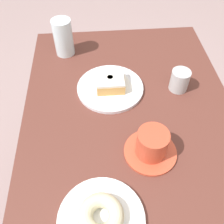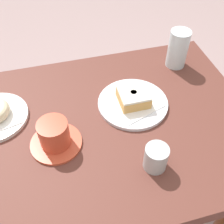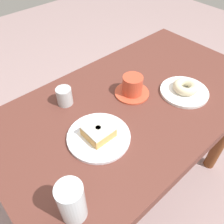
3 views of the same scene
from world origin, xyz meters
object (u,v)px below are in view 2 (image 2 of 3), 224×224
donut_glazed_square (133,97)px  sugar_jar (156,158)px  water_glass (178,49)px  coffee_cup (54,136)px  plate_glazed_square (133,103)px

donut_glazed_square → sugar_jar: size_ratio=1.24×
donut_glazed_square → water_glass: water_glass is taller
coffee_cup → sugar_jar: 0.28m
donut_glazed_square → sugar_jar: sugar_jar is taller
donut_glazed_square → water_glass: (0.21, 0.16, 0.03)m
sugar_jar → plate_glazed_square: bearing=86.4°
donut_glazed_square → water_glass: 0.27m
plate_glazed_square → sugar_jar: bearing=-93.6°
water_glass → sugar_jar: size_ratio=1.88×
donut_glazed_square → plate_glazed_square: bearing=0.0°
donut_glazed_square → coffee_cup: coffee_cup is taller
plate_glazed_square → donut_glazed_square: donut_glazed_square is taller
coffee_cup → sugar_jar: bearing=-29.7°
sugar_jar → water_glass: bearing=59.3°
donut_glazed_square → coffee_cup: size_ratio=0.62×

